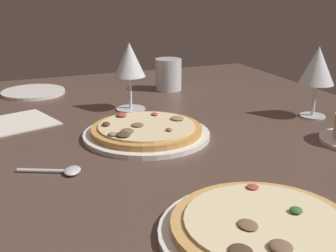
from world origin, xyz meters
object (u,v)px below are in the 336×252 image
(wine_glass_near, at_px, (317,67))
(spoon, at_px, (64,171))
(pizza_main, at_px, (146,131))
(water_glass, at_px, (168,76))
(side_plate, at_px, (33,92))
(paper_menu, at_px, (11,124))
(pizza_side, at_px, (263,229))
(wine_glass_far, at_px, (130,62))

(wine_glass_near, xyz_separation_m, spoon, (0.11, -0.61, -0.12))
(pizza_main, distance_m, water_glass, 0.43)
(side_plate, bearing_deg, paper_menu, -15.75)
(side_plate, distance_m, paper_menu, 0.29)
(pizza_side, height_order, spoon, pizza_side)
(spoon, bearing_deg, wine_glass_far, 146.35)
(pizza_side, distance_m, spoon, 0.36)
(pizza_main, bearing_deg, pizza_side, 1.67)
(spoon, bearing_deg, wine_glass_near, 100.44)
(wine_glass_far, relative_size, spoon, 1.55)
(pizza_main, relative_size, wine_glass_near, 1.57)
(pizza_main, bearing_deg, spoon, -57.20)
(pizza_main, height_order, wine_glass_near, wine_glass_near)
(wine_glass_far, xyz_separation_m, paper_menu, (0.02, -0.29, -0.12))
(wine_glass_far, xyz_separation_m, wine_glass_near, (0.22, 0.39, -0.00))
(pizza_main, height_order, paper_menu, pizza_main)
(water_glass, height_order, spoon, water_glass)
(water_glass, xyz_separation_m, spoon, (0.50, -0.39, -0.04))
(pizza_side, relative_size, water_glass, 2.92)
(pizza_side, bearing_deg, water_glass, 166.73)
(wine_glass_far, height_order, paper_menu, wine_glass_far)
(wine_glass_far, bearing_deg, water_glass, 134.28)
(pizza_side, distance_m, side_plate, 0.91)
(wine_glass_far, xyz_separation_m, water_glass, (-0.16, 0.17, -0.08))
(water_glass, bearing_deg, pizza_side, -13.27)
(pizza_main, xyz_separation_m, paper_menu, (-0.19, -0.26, -0.01))
(wine_glass_near, bearing_deg, spoon, -79.56)
(spoon, bearing_deg, pizza_main, 122.80)
(pizza_side, relative_size, wine_glass_far, 1.60)
(pizza_side, xyz_separation_m, water_glass, (-0.79, 0.19, 0.03))
(wine_glass_near, relative_size, water_glass, 1.82)
(paper_menu, bearing_deg, pizza_main, 35.41)
(water_glass, distance_m, side_plate, 0.40)
(wine_glass_far, bearing_deg, pizza_side, -1.68)
(pizza_side, bearing_deg, spoon, -145.53)
(pizza_main, relative_size, pizza_side, 0.98)
(wine_glass_near, bearing_deg, wine_glass_far, -119.68)
(pizza_main, xyz_separation_m, water_glass, (-0.37, 0.20, 0.03))
(wine_glass_far, bearing_deg, spoon, -33.65)
(pizza_main, height_order, pizza_side, same)
(wine_glass_near, distance_m, spoon, 0.63)
(wine_glass_near, bearing_deg, paper_menu, -106.88)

